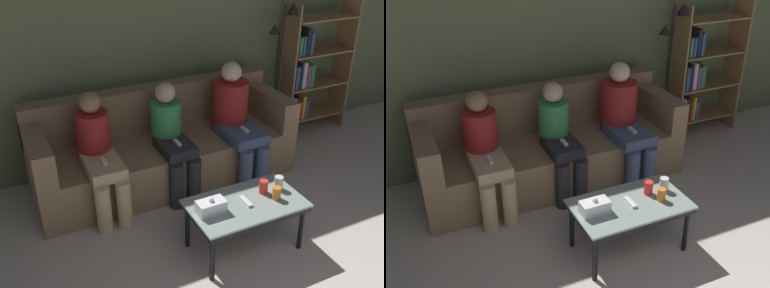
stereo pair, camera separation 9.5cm
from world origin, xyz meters
TOP-DOWN VIEW (x-y plane):
  - wall_back at (0.00, 3.87)m, footprint 12.00×0.06m
  - couch at (0.00, 3.36)m, footprint 2.56×0.87m
  - coffee_table at (0.17, 2.07)m, footprint 0.91×0.52m
  - cup_near_left at (0.41, 2.01)m, footprint 0.07×0.07m
  - cup_near_right at (0.36, 2.13)m, footprint 0.07×0.07m
  - cup_far_center at (0.50, 2.12)m, footprint 0.07×0.07m
  - tissue_box at (-0.14, 2.08)m, footprint 0.22×0.12m
  - game_remote at (0.17, 2.07)m, footprint 0.04×0.15m
  - bookshelf at (1.98, 3.64)m, footprint 0.86×0.32m
  - standing_lamp at (1.48, 3.50)m, footprint 0.31×0.26m
  - seated_person_left_end at (-0.70, 3.11)m, footprint 0.31×0.70m
  - seated_person_mid_left at (0.00, 3.12)m, footprint 0.31×0.63m
  - seated_person_mid_right at (0.70, 3.14)m, footprint 0.36×0.73m

SIDE VIEW (x-z plane):
  - couch at x=0.00m, z-range -0.12..0.78m
  - coffee_table at x=0.17m, z-range 0.17..0.62m
  - game_remote at x=0.17m, z-range 0.44..0.46m
  - cup_near_left at x=0.41m, z-range 0.44..0.54m
  - tissue_box at x=-0.14m, z-range 0.43..0.56m
  - cup_near_right at x=0.36m, z-range 0.44..0.55m
  - cup_far_center at x=0.50m, z-range 0.44..0.56m
  - seated_person_mid_left at x=0.00m, z-range 0.04..1.10m
  - seated_person_left_end at x=-0.70m, z-range 0.04..1.13m
  - seated_person_mid_right at x=0.70m, z-range 0.05..1.21m
  - bookshelf at x=1.98m, z-range -0.04..1.53m
  - standing_lamp at x=1.48m, z-range 0.18..1.78m
  - wall_back at x=0.00m, z-range 0.00..2.60m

